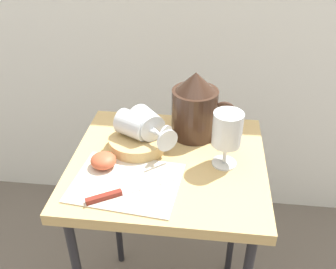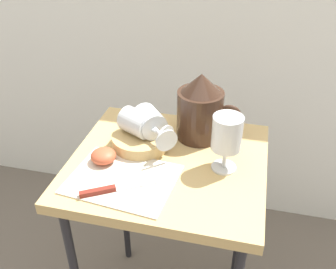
# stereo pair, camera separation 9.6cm
# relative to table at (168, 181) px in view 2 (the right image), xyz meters

# --- Properties ---
(curtain_drape) EXTENTS (2.40, 0.03, 1.88)m
(curtain_drape) POSITION_rel_table_xyz_m (0.00, 0.62, 0.34)
(curtain_drape) COLOR white
(curtain_drape) RESTS_ON ground_plane
(table) EXTENTS (0.51, 0.47, 0.68)m
(table) POSITION_rel_table_xyz_m (0.00, 0.00, 0.00)
(table) COLOR tan
(table) RESTS_ON ground_plane
(linen_napkin) EXTENTS (0.28, 0.23, 0.00)m
(linen_napkin) POSITION_rel_table_xyz_m (-0.09, -0.11, 0.07)
(linen_napkin) COLOR beige
(linen_napkin) RESTS_ON table
(basket_tray) EXTENTS (0.16, 0.16, 0.03)m
(basket_tray) POSITION_rel_table_xyz_m (-0.09, 0.05, 0.09)
(basket_tray) COLOR tan
(basket_tray) RESTS_ON table
(pitcher) EXTENTS (0.18, 0.13, 0.19)m
(pitcher) POSITION_rel_table_xyz_m (0.06, 0.13, 0.15)
(pitcher) COLOR #382319
(pitcher) RESTS_ON table
(wine_glass_upright) EXTENTS (0.07, 0.07, 0.15)m
(wine_glass_upright) POSITION_rel_table_xyz_m (0.15, 0.00, 0.17)
(wine_glass_upright) COLOR silver
(wine_glass_upright) RESTS_ON table
(wine_glass_tipped_near) EXTENTS (0.16, 0.13, 0.07)m
(wine_glass_tipped_near) POSITION_rel_table_xyz_m (-0.10, 0.05, 0.14)
(wine_glass_tipped_near) COLOR silver
(wine_glass_tipped_near) RESTS_ON basket_tray
(wine_glass_tipped_far) EXTENTS (0.14, 0.16, 0.07)m
(wine_glass_tipped_far) POSITION_rel_table_xyz_m (-0.06, 0.06, 0.15)
(wine_glass_tipped_far) COLOR silver
(wine_glass_tipped_far) RESTS_ON basket_tray
(apple_half_left) EXTENTS (0.07, 0.07, 0.04)m
(apple_half_left) POSITION_rel_table_xyz_m (-0.16, -0.05, 0.09)
(apple_half_left) COLOR #C15133
(apple_half_left) RESTS_ON linen_napkin
(knife) EXTENTS (0.20, 0.13, 0.01)m
(knife) POSITION_rel_table_xyz_m (-0.10, -0.15, 0.08)
(knife) COLOR silver
(knife) RESTS_ON linen_napkin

